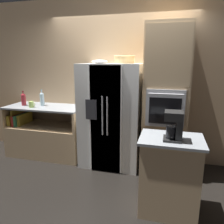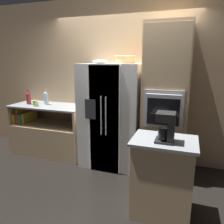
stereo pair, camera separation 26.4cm
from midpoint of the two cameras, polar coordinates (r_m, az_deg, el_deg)
The scene contains 12 objects.
ground_plane at distance 3.88m, azimuth -1.36°, elevation -13.54°, with size 20.00×20.00×0.00m, color black.
wall_back at distance 3.90m, azimuth 0.37°, elevation 8.18°, with size 12.00×0.06×2.80m.
counter_left at distance 4.35m, azimuth -18.41°, elevation -6.20°, with size 1.41×0.65×0.94m.
refrigerator at distance 3.64m, azimuth -2.26°, elevation -0.97°, with size 0.98×0.75×1.70m.
wall_oven at distance 3.45m, azimuth 11.74°, elevation 2.82°, with size 0.65×0.74×2.27m.
island_counter at distance 2.68m, azimuth 11.89°, elevation -15.90°, with size 0.70×0.53×0.92m.
wicker_basket at distance 3.54m, azimuth 1.06°, elevation 13.63°, with size 0.33×0.33×0.12m.
fruit_bowl at distance 3.58m, azimuth -5.42°, elevation 13.00°, with size 0.26×0.26×0.06m.
bottle_tall at distance 4.39m, azimuth -23.73°, elevation 3.16°, with size 0.09×0.09×0.27m.
bottle_short at distance 4.24m, azimuth -19.52°, elevation 3.33°, with size 0.08×0.08×0.30m.
mug at distance 4.16m, azimuth -22.05°, elevation 1.84°, with size 0.12×0.09×0.11m.
coffee_maker at distance 2.37m, azimuth 13.16°, elevation -3.35°, with size 0.19×0.20×0.32m.
Camera 1 is at (0.84, -3.35, 1.77)m, focal length 35.00 mm.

